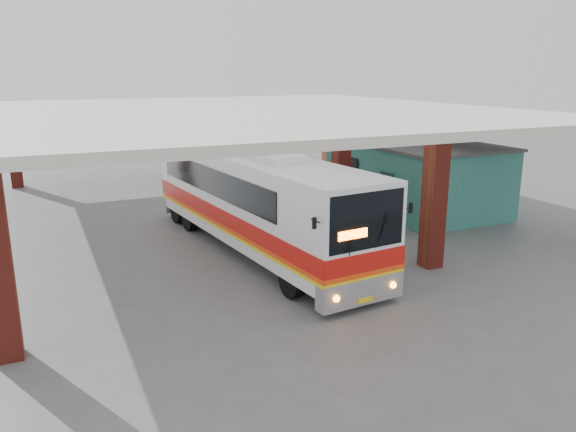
{
  "coord_description": "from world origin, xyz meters",
  "views": [
    {
      "loc": [
        -8.55,
        -16.99,
        6.26
      ],
      "look_at": [
        -0.78,
        0.0,
        1.41
      ],
      "focal_mm": 35.0,
      "sensor_mm": 36.0,
      "label": 1
    }
  ],
  "objects_px": {
    "motorcycle": "(364,214)",
    "red_chair": "(321,192)",
    "pedestrian": "(372,224)",
    "coach_bus": "(256,201)"
  },
  "relations": [
    {
      "from": "motorcycle",
      "to": "pedestrian",
      "type": "xyz_separation_m",
      "value": [
        -1.39,
        -2.75,
        0.39
      ]
    },
    {
      "from": "coach_bus",
      "to": "red_chair",
      "type": "distance_m",
      "value": 9.04
    },
    {
      "from": "motorcycle",
      "to": "red_chair",
      "type": "relative_size",
      "value": 2.4
    },
    {
      "from": "coach_bus",
      "to": "motorcycle",
      "type": "height_order",
      "value": "coach_bus"
    },
    {
      "from": "motorcycle",
      "to": "pedestrian",
      "type": "bearing_deg",
      "value": 153.53
    },
    {
      "from": "motorcycle",
      "to": "pedestrian",
      "type": "height_order",
      "value": "pedestrian"
    },
    {
      "from": "motorcycle",
      "to": "red_chair",
      "type": "distance_m",
      "value": 5.2
    },
    {
      "from": "coach_bus",
      "to": "motorcycle",
      "type": "bearing_deg",
      "value": 8.67
    },
    {
      "from": "pedestrian",
      "to": "red_chair",
      "type": "xyz_separation_m",
      "value": [
        2.06,
        7.91,
        -0.52
      ]
    },
    {
      "from": "motorcycle",
      "to": "coach_bus",
      "type": "bearing_deg",
      "value": 104.83
    }
  ]
}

